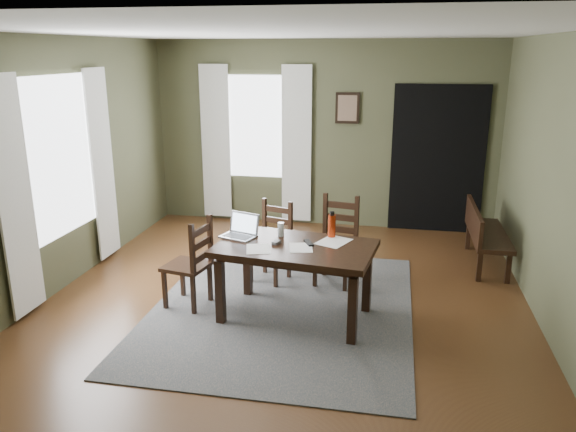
% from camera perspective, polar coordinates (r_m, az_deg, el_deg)
% --- Properties ---
extents(ground, '(5.00, 6.00, 0.01)m').
position_cam_1_polar(ground, '(5.83, -0.56, -9.39)').
color(ground, '#492C16').
extents(room_shell, '(5.02, 6.02, 2.71)m').
position_cam_1_polar(room_shell, '(5.30, -0.62, 8.49)').
color(room_shell, '#474A30').
rests_on(room_shell, ground).
extents(rug, '(2.60, 3.20, 0.01)m').
position_cam_1_polar(rug, '(5.83, -0.56, -9.29)').
color(rug, '#434343').
rests_on(rug, ground).
extents(dining_table, '(1.59, 1.07, 0.74)m').
position_cam_1_polar(dining_table, '(5.39, 0.76, -3.92)').
color(dining_table, black).
rests_on(dining_table, rug).
extents(chair_end, '(0.48, 0.48, 0.94)m').
position_cam_1_polar(chair_end, '(5.78, -9.83, -4.82)').
color(chair_end, black).
rests_on(chair_end, rug).
extents(chair_back_left, '(0.49, 0.49, 0.90)m').
position_cam_1_polar(chair_back_left, '(6.38, -1.63, -2.70)').
color(chair_back_left, black).
rests_on(chair_back_left, rug).
extents(chair_back_right, '(0.50, 0.50, 0.98)m').
position_cam_1_polar(chair_back_right, '(6.31, 4.97, -2.62)').
color(chair_back_right, black).
rests_on(chair_back_right, rug).
extents(bench, '(0.41, 1.29, 0.73)m').
position_cam_1_polar(bench, '(7.22, 19.22, -1.43)').
color(bench, black).
rests_on(bench, ground).
extents(laptop, '(0.40, 0.36, 0.23)m').
position_cam_1_polar(laptop, '(5.62, -4.81, -1.48)').
color(laptop, '#B7B7BC').
rests_on(laptop, dining_table).
extents(computer_mouse, '(0.08, 0.11, 0.03)m').
position_cam_1_polar(computer_mouse, '(5.39, -1.19, -2.69)').
color(computer_mouse, '#3F3F42').
rests_on(computer_mouse, dining_table).
extents(tv_remote, '(0.12, 0.18, 0.02)m').
position_cam_1_polar(tv_remote, '(5.40, 2.11, -2.74)').
color(tv_remote, black).
rests_on(tv_remote, dining_table).
extents(drinking_glass, '(0.07, 0.07, 0.14)m').
position_cam_1_polar(drinking_glass, '(5.60, -0.73, -1.38)').
color(drinking_glass, silver).
rests_on(drinking_glass, dining_table).
extents(water_bottle, '(0.10, 0.10, 0.26)m').
position_cam_1_polar(water_bottle, '(5.58, 4.47, -0.96)').
color(water_bottle, '#B42D0D').
rests_on(water_bottle, dining_table).
extents(paper_b, '(0.27, 0.32, 0.00)m').
position_cam_1_polar(paper_b, '(5.30, 1.31, -3.23)').
color(paper_b, white).
rests_on(paper_b, dining_table).
extents(paper_d, '(0.37, 0.41, 0.00)m').
position_cam_1_polar(paper_d, '(5.48, 4.66, -2.60)').
color(paper_d, white).
rests_on(paper_d, dining_table).
extents(paper_e, '(0.29, 0.33, 0.00)m').
position_cam_1_polar(paper_e, '(5.27, -3.04, -3.35)').
color(paper_e, white).
rests_on(paper_e, dining_table).
extents(window_left, '(0.01, 1.30, 1.70)m').
position_cam_1_polar(window_left, '(6.49, -22.24, 5.59)').
color(window_left, white).
rests_on(window_left, ground).
extents(window_back, '(1.00, 0.01, 1.50)m').
position_cam_1_polar(window_back, '(8.44, -3.29, 9.04)').
color(window_back, white).
rests_on(window_back, ground).
extents(curtain_left_near, '(0.03, 0.48, 2.30)m').
position_cam_1_polar(curtain_left_near, '(5.87, -25.99, 1.58)').
color(curtain_left_near, silver).
rests_on(curtain_left_near, ground).
extents(curtain_left_far, '(0.03, 0.48, 2.30)m').
position_cam_1_polar(curtain_left_far, '(7.21, -18.35, 4.93)').
color(curtain_left_far, silver).
rests_on(curtain_left_far, ground).
extents(curtain_back_left, '(0.44, 0.03, 2.30)m').
position_cam_1_polar(curtain_back_left, '(8.62, -7.35, 7.40)').
color(curtain_back_left, silver).
rests_on(curtain_back_left, ground).
extents(curtain_back_right, '(0.44, 0.03, 2.30)m').
position_cam_1_polar(curtain_back_right, '(8.32, 0.87, 7.21)').
color(curtain_back_right, silver).
rests_on(curtain_back_right, ground).
extents(framed_picture, '(0.34, 0.03, 0.44)m').
position_cam_1_polar(framed_picture, '(8.18, 6.05, 10.85)').
color(framed_picture, black).
rests_on(framed_picture, ground).
extents(doorway_back, '(1.30, 0.03, 2.10)m').
position_cam_1_polar(doorway_back, '(8.27, 14.95, 5.55)').
color(doorway_back, black).
rests_on(doorway_back, ground).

